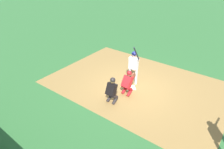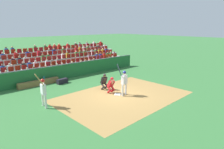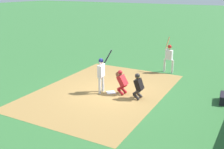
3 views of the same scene
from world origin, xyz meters
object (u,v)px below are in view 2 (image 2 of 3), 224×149
at_px(water_bottle_on_bench, 44,78).
at_px(equipment_duffel_bag, 62,81).
at_px(on_deck_batter, 43,90).
at_px(home_plate_marker, 118,94).
at_px(dugout_bench, 39,83).
at_px(home_plate_umpire, 104,81).
at_px(batter_at_plate, 124,80).
at_px(catcher_crouching, 111,84).

bearing_deg(water_bottle_on_bench, equipment_duffel_bag, 145.89).
bearing_deg(equipment_duffel_bag, on_deck_batter, 41.47).
relative_size(home_plate_marker, water_bottle_on_bench, 1.80).
xyz_separation_m(home_plate_marker, dugout_bench, (3.31, -6.04, 0.20)).
relative_size(home_plate_umpire, equipment_duffel_bag, 1.33).
distance_m(home_plate_umpire, dugout_bench, 5.63).
distance_m(batter_at_plate, home_plate_umpire, 2.02).
bearing_deg(home_plate_marker, home_plate_umpire, -91.16).
relative_size(dugout_bench, on_deck_batter, 1.53).
height_order(dugout_bench, water_bottle_on_bench, water_bottle_on_bench).
distance_m(batter_at_plate, catcher_crouching, 1.12).
height_order(home_plate_marker, home_plate_umpire, home_plate_umpire).
xyz_separation_m(water_bottle_on_bench, equipment_duffel_bag, (-1.23, 0.83, -0.36)).
relative_size(batter_at_plate, dugout_bench, 0.66).
height_order(batter_at_plate, equipment_duffel_bag, batter_at_plate).
distance_m(home_plate_marker, home_plate_umpire, 1.68).
bearing_deg(water_bottle_on_bench, dugout_bench, 2.14).
height_order(water_bottle_on_bench, equipment_duffel_bag, water_bottle_on_bench).
bearing_deg(home_plate_marker, equipment_duffel_bag, -73.11).
relative_size(home_plate_marker, catcher_crouching, 0.35).
bearing_deg(equipment_duffel_bag, dugout_bench, -33.26).
height_order(home_plate_marker, equipment_duffel_bag, equipment_duffel_bag).
bearing_deg(equipment_duffel_bag, batter_at_plate, 99.54).
xyz_separation_m(batter_at_plate, home_plate_umpire, (0.17, -1.97, -0.43)).
distance_m(home_plate_umpire, on_deck_batter, 4.92).
relative_size(home_plate_umpire, water_bottle_on_bench, 5.31).
xyz_separation_m(dugout_bench, water_bottle_on_bench, (-0.49, -0.02, 0.34)).
height_order(dugout_bench, on_deck_batter, on_deck_batter).
relative_size(batter_at_plate, catcher_crouching, 1.79).
bearing_deg(on_deck_batter, equipment_duffel_bag, -130.57).
height_order(catcher_crouching, home_plate_umpire, home_plate_umpire).
bearing_deg(on_deck_batter, home_plate_marker, 164.13).
bearing_deg(home_plate_umpire, on_deck_batter, 1.70).
height_order(home_plate_umpire, dugout_bench, home_plate_umpire).
bearing_deg(dugout_bench, home_plate_marker, 118.71).
bearing_deg(home_plate_umpire, batter_at_plate, 94.86).
xyz_separation_m(catcher_crouching, dugout_bench, (3.16, -5.50, -0.48)).
height_order(catcher_crouching, dugout_bench, catcher_crouching).
distance_m(home_plate_umpire, water_bottle_on_bench, 5.35).
relative_size(batter_at_plate, on_deck_batter, 1.02).
relative_size(home_plate_umpire, on_deck_batter, 0.59).
distance_m(catcher_crouching, equipment_duffel_bag, 4.93).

